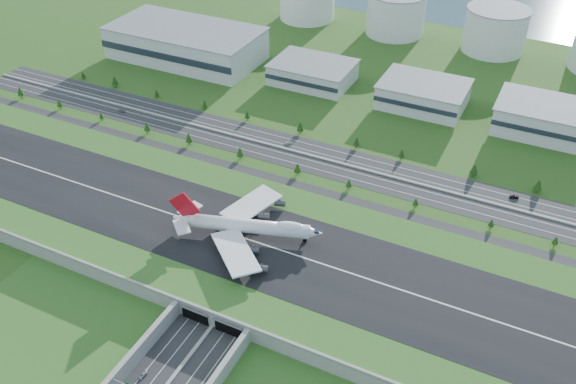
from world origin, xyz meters
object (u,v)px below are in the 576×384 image
at_px(car_0, 143,375).
at_px(fuel_tank_a, 307,0).
at_px(car_7, 289,143).
at_px(car_5, 514,197).
at_px(boeing_747, 247,226).
at_px(car_4, 122,111).

bearing_deg(car_0, fuel_tank_a, 115.42).
relative_size(car_0, car_7, 0.85).
xyz_separation_m(car_0, car_7, (-25.59, 186.38, -0.00)).
distance_m(car_0, car_7, 188.13).
height_order(car_0, car_5, car_5).
relative_size(fuel_tank_a, car_7, 9.44).
xyz_separation_m(boeing_747, car_5, (114.15, 103.11, -13.76)).
xyz_separation_m(fuel_tank_a, car_7, (83.05, -208.29, -16.61)).
relative_size(car_0, car_5, 0.89).
distance_m(boeing_747, car_7, 103.54).
bearing_deg(car_4, car_0, -138.10).
distance_m(car_4, car_5, 263.49).
distance_m(car_0, car_4, 227.98).
bearing_deg(car_7, fuel_tank_a, -177.66).
bearing_deg(car_0, boeing_747, 99.94).
height_order(car_5, car_7, car_5).
distance_m(car_4, car_7, 123.80).
height_order(boeing_747, car_0, boeing_747).
relative_size(car_4, car_7, 0.86).
relative_size(fuel_tank_a, car_4, 10.93).
bearing_deg(car_4, car_5, -85.02).
bearing_deg(car_7, boeing_747, -4.88).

